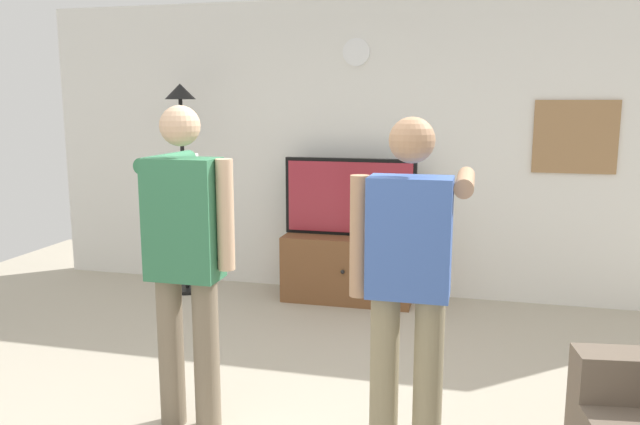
{
  "coord_description": "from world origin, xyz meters",
  "views": [
    {
      "loc": [
        0.96,
        -2.78,
        1.77
      ],
      "look_at": [
        -0.04,
        1.2,
        1.05
      ],
      "focal_mm": 35.08,
      "sensor_mm": 36.0,
      "label": 1
    }
  ],
  "objects_px": {
    "television": "(350,197)",
    "person_standing_nearer_lamp": "(186,251)",
    "person_standing_nearer_couch": "(409,277)",
    "wall_clock": "(356,52)",
    "framed_picture": "(575,137)",
    "floor_lamp": "(182,145)",
    "tv_stand": "(348,268)"
  },
  "relations": [
    {
      "from": "tv_stand",
      "to": "floor_lamp",
      "type": "xyz_separation_m",
      "value": [
        -1.55,
        -0.1,
        1.09
      ]
    },
    {
      "from": "person_standing_nearer_lamp",
      "to": "television",
      "type": "bearing_deg",
      "value": 80.84
    },
    {
      "from": "wall_clock",
      "to": "television",
      "type": "bearing_deg",
      "value": -90.0
    },
    {
      "from": "tv_stand",
      "to": "television",
      "type": "height_order",
      "value": "television"
    },
    {
      "from": "wall_clock",
      "to": "framed_picture",
      "type": "relative_size",
      "value": 0.36
    },
    {
      "from": "floor_lamp",
      "to": "person_standing_nearer_lamp",
      "type": "xyz_separation_m",
      "value": [
        1.15,
        -2.3,
        -0.4
      ]
    },
    {
      "from": "television",
      "to": "framed_picture",
      "type": "height_order",
      "value": "framed_picture"
    },
    {
      "from": "framed_picture",
      "to": "floor_lamp",
      "type": "bearing_deg",
      "value": -173.39
    },
    {
      "from": "wall_clock",
      "to": "person_standing_nearer_lamp",
      "type": "distance_m",
      "value": 2.99
    },
    {
      "from": "person_standing_nearer_couch",
      "to": "person_standing_nearer_lamp",
      "type": "bearing_deg",
      "value": 174.22
    },
    {
      "from": "tv_stand",
      "to": "wall_clock",
      "type": "distance_m",
      "value": 1.94
    },
    {
      "from": "floor_lamp",
      "to": "person_standing_nearer_couch",
      "type": "height_order",
      "value": "floor_lamp"
    },
    {
      "from": "wall_clock",
      "to": "framed_picture",
      "type": "distance_m",
      "value": 2.02
    },
    {
      "from": "television",
      "to": "person_standing_nearer_couch",
      "type": "distance_m",
      "value": 2.7
    },
    {
      "from": "television",
      "to": "wall_clock",
      "type": "xyz_separation_m",
      "value": [
        0.0,
        0.24,
        1.28
      ]
    },
    {
      "from": "tv_stand",
      "to": "wall_clock",
      "type": "height_order",
      "value": "wall_clock"
    },
    {
      "from": "wall_clock",
      "to": "person_standing_nearer_lamp",
      "type": "xyz_separation_m",
      "value": [
        -0.4,
        -2.7,
        -1.23
      ]
    },
    {
      "from": "wall_clock",
      "to": "framed_picture",
      "type": "bearing_deg",
      "value": 0.15
    },
    {
      "from": "floor_lamp",
      "to": "person_standing_nearer_couch",
      "type": "xyz_separation_m",
      "value": [
        2.35,
        -2.43,
        -0.43
      ]
    },
    {
      "from": "television",
      "to": "person_standing_nearer_lamp",
      "type": "height_order",
      "value": "person_standing_nearer_lamp"
    },
    {
      "from": "television",
      "to": "floor_lamp",
      "type": "height_order",
      "value": "floor_lamp"
    },
    {
      "from": "framed_picture",
      "to": "floor_lamp",
      "type": "xyz_separation_m",
      "value": [
        -3.43,
        -0.4,
        -0.1
      ]
    },
    {
      "from": "tv_stand",
      "to": "person_standing_nearer_couch",
      "type": "distance_m",
      "value": 2.74
    },
    {
      "from": "tv_stand",
      "to": "television",
      "type": "relative_size",
      "value": 0.98
    },
    {
      "from": "tv_stand",
      "to": "person_standing_nearer_couch",
      "type": "relative_size",
      "value": 0.68
    },
    {
      "from": "person_standing_nearer_couch",
      "to": "framed_picture",
      "type": "bearing_deg",
      "value": 68.99
    },
    {
      "from": "floor_lamp",
      "to": "person_standing_nearer_couch",
      "type": "relative_size",
      "value": 1.14
    },
    {
      "from": "framed_picture",
      "to": "wall_clock",
      "type": "bearing_deg",
      "value": -179.85
    },
    {
      "from": "wall_clock",
      "to": "person_standing_nearer_couch",
      "type": "bearing_deg",
      "value": -74.09
    },
    {
      "from": "tv_stand",
      "to": "television",
      "type": "bearing_deg",
      "value": 90.0
    },
    {
      "from": "television",
      "to": "person_standing_nearer_lamp",
      "type": "distance_m",
      "value": 2.49
    },
    {
      "from": "wall_clock",
      "to": "floor_lamp",
      "type": "relative_size",
      "value": 0.13
    }
  ]
}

